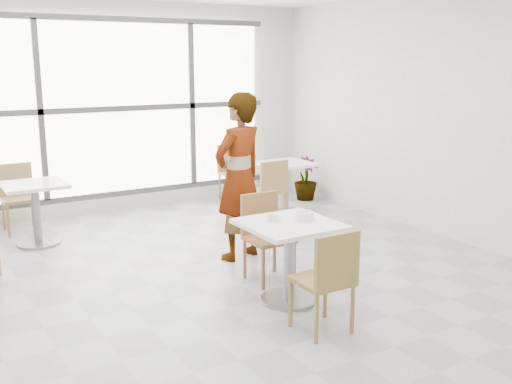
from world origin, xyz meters
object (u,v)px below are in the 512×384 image
chair_near (328,275)px  bg_table_left (36,205)px  oatmeal_bowl (304,216)px  bg_chair_right_far (232,168)px  person (239,177)px  plant_right (306,179)px  bg_chair_right_near (270,187)px  bg_table_right (285,181)px  main_table (289,247)px  chair_far (265,230)px  bg_chair_left_far (18,193)px  coffee_cup (272,218)px

chair_near → bg_table_left: 4.00m
oatmeal_bowl → bg_chair_right_far: (1.37, 3.86, -0.29)m
person → plant_right: bearing=-157.1°
person → bg_chair_right_near: bearing=-152.7°
person → bg_table_right: 2.09m
main_table → bg_table_right: (1.74, 2.67, -0.04)m
main_table → oatmeal_bowl: bearing=-3.4°
bg_table_left → bg_table_right: size_ratio=1.00×
chair_near → person: 2.10m
oatmeal_bowl → person: bearing=87.3°
oatmeal_bowl → plant_right: size_ratio=0.31×
main_table → person: (0.22, 1.31, 0.40)m
chair_far → bg_table_right: (1.61, 2.05, -0.01)m
bg_chair_left_far → bg_chair_right_near: size_ratio=1.00×
coffee_cup → oatmeal_bowl: bearing=-27.2°
main_table → bg_table_right: 3.19m
main_table → bg_chair_right_far: bg_chair_right_far is taller
person → bg_chair_right_near: (1.06, 1.04, -0.42)m
oatmeal_bowl → bg_table_right: size_ratio=0.28×
coffee_cup → bg_chair_right_near: bearing=58.2°
person → bg_table_left: size_ratio=2.46×
chair_near → bg_table_left: chair_near is taller
bg_chair_left_far → bg_chair_right_near: same height
chair_near → bg_chair_right_far: (1.64, 4.57, 0.00)m
person → bg_chair_right_far: person is taller
chair_near → chair_far: (0.24, 1.34, 0.00)m
bg_table_right → bg_chair_left_far: 3.60m
chair_far → coffee_cup: size_ratio=5.47×
chair_far → bg_chair_right_far: same height
person → bg_chair_right_far: bearing=-134.4°
plant_right → oatmeal_bowl: bearing=-125.9°
chair_near → plant_right: size_ratio=1.28×
coffee_cup → bg_chair_right_near: 2.64m
bg_table_left → plant_right: (4.13, 0.25, -0.15)m
bg_table_right → chair_far: bearing=-128.2°
oatmeal_bowl → bg_chair_right_near: (1.12, 2.36, -0.29)m
main_table → bg_chair_right_near: bearing=61.5°
chair_far → bg_table_left: bearing=126.3°
bg_chair_right_near → bg_table_right: bearing=-145.6°
coffee_cup → bg_chair_left_far: bg_chair_left_far is taller
chair_far → bg_chair_right_near: 2.08m
bg_table_right → bg_chair_left_far: (-3.44, 1.06, 0.01)m
person → plant_right: size_ratio=2.72×
chair_near → oatmeal_bowl: size_ratio=4.14×
chair_near → person: person is taller
coffee_cup → plant_right: bearing=50.0°
chair_near → bg_table_left: size_ratio=1.16×
main_table → chair_far: size_ratio=0.92×
chair_near → plant_right: bearing=-123.5°
bg_table_left → chair_far: bearing=-53.7°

